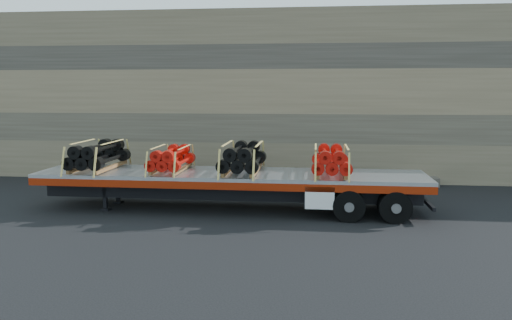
{
  "coord_description": "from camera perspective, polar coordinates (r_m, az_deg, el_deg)",
  "views": [
    {
      "loc": [
        2.55,
        -15.27,
        3.78
      ],
      "look_at": [
        0.82,
        0.68,
        1.51
      ],
      "focal_mm": 35.0,
      "sensor_mm": 36.0,
      "label": 1
    }
  ],
  "objects": [
    {
      "name": "bundle_front",
      "position": [
        16.88,
        -17.59,
        0.41
      ],
      "size": [
        1.26,
        2.47,
        0.87
      ],
      "primitive_type": null,
      "rotation": [
        0.0,
        0.0,
        -0.01
      ],
      "color": "black",
      "rests_on": "trailer"
    },
    {
      "name": "ground",
      "position": [
        15.93,
        -3.23,
        -5.68
      ],
      "size": [
        120.0,
        120.0,
        0.0
      ],
      "primitive_type": "plane",
      "color": "black",
      "rests_on": "ground"
    },
    {
      "name": "bundle_midrear",
      "position": [
        15.54,
        -1.51,
        0.16
      ],
      "size": [
        1.25,
        2.47,
        0.87
      ],
      "primitive_type": null,
      "rotation": [
        0.0,
        0.0,
        -0.01
      ],
      "color": "black",
      "rests_on": "trailer"
    },
    {
      "name": "rock_wall",
      "position": [
        21.92,
        -0.51,
        7.32
      ],
      "size": [
        44.0,
        3.0,
        7.0
      ],
      "primitive_type": "cube",
      "color": "#7A6B54",
      "rests_on": "ground"
    },
    {
      "name": "bundle_rear",
      "position": [
        15.4,
        8.56,
        -0.11
      ],
      "size": [
        1.17,
        2.3,
        0.81
      ],
      "primitive_type": null,
      "rotation": [
        0.0,
        0.0,
        -0.01
      ],
      "color": "red",
      "rests_on": "trailer"
    },
    {
      "name": "trailer",
      "position": [
        15.78,
        -2.97,
        -3.56
      ],
      "size": [
        12.13,
        2.45,
        1.21
      ],
      "primitive_type": null,
      "rotation": [
        0.0,
        0.0,
        -0.01
      ],
      "color": "silver",
      "rests_on": "ground"
    },
    {
      "name": "bundle_midfront",
      "position": [
        16.04,
        -9.65,
        0.07
      ],
      "size": [
        1.07,
        2.11,
        0.74
      ],
      "primitive_type": null,
      "rotation": [
        0.0,
        0.0,
        -0.01
      ],
      "color": "red",
      "rests_on": "trailer"
    }
  ]
}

